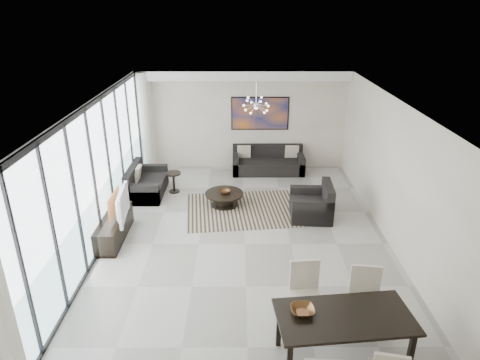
{
  "coord_description": "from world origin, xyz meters",
  "views": [
    {
      "loc": [
        -0.13,
        -7.68,
        4.68
      ],
      "look_at": [
        -0.1,
        0.46,
        1.25
      ],
      "focal_mm": 32.0,
      "sensor_mm": 36.0,
      "label": 1
    }
  ],
  "objects_px": {
    "dining_table": "(344,321)",
    "television": "(118,205)",
    "coffee_table": "(224,198)",
    "sofa_main": "(268,164)",
    "tv_console": "(114,228)"
  },
  "relations": [
    {
      "from": "dining_table",
      "to": "television",
      "type": "bearing_deg",
      "value": 139.7
    },
    {
      "from": "coffee_table",
      "to": "dining_table",
      "type": "relative_size",
      "value": 0.49
    },
    {
      "from": "television",
      "to": "dining_table",
      "type": "height_order",
      "value": "television"
    },
    {
      "from": "coffee_table",
      "to": "sofa_main",
      "type": "distance_m",
      "value": 2.55
    },
    {
      "from": "coffee_table",
      "to": "television",
      "type": "height_order",
      "value": "television"
    },
    {
      "from": "tv_console",
      "to": "television",
      "type": "height_order",
      "value": "television"
    },
    {
      "from": "dining_table",
      "to": "coffee_table",
      "type": "bearing_deg",
      "value": 109.82
    },
    {
      "from": "television",
      "to": "coffee_table",
      "type": "bearing_deg",
      "value": -58.72
    },
    {
      "from": "coffee_table",
      "to": "tv_console",
      "type": "xyz_separation_m",
      "value": [
        -2.28,
        -1.58,
        0.06
      ]
    },
    {
      "from": "tv_console",
      "to": "television",
      "type": "xyz_separation_m",
      "value": [
        0.16,
        -0.04,
        0.56
      ]
    },
    {
      "from": "sofa_main",
      "to": "television",
      "type": "relative_size",
      "value": 1.91
    },
    {
      "from": "sofa_main",
      "to": "dining_table",
      "type": "height_order",
      "value": "dining_table"
    },
    {
      "from": "sofa_main",
      "to": "tv_console",
      "type": "height_order",
      "value": "sofa_main"
    },
    {
      "from": "sofa_main",
      "to": "coffee_table",
      "type": "bearing_deg",
      "value": -118.53
    },
    {
      "from": "tv_console",
      "to": "television",
      "type": "distance_m",
      "value": 0.58
    }
  ]
}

